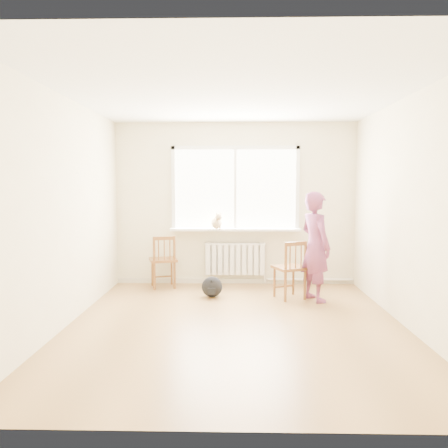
# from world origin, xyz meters

# --- Properties ---
(floor) EXTENTS (4.50, 4.50, 0.00)m
(floor) POSITION_xyz_m (0.00, 0.00, 0.00)
(floor) COLOR #A07441
(floor) RESTS_ON ground
(ceiling) EXTENTS (4.50, 4.50, 0.00)m
(ceiling) POSITION_xyz_m (0.00, 0.00, 2.70)
(ceiling) COLOR white
(ceiling) RESTS_ON back_wall
(back_wall) EXTENTS (4.00, 0.01, 2.70)m
(back_wall) POSITION_xyz_m (0.00, 2.25, 1.35)
(back_wall) COLOR beige
(back_wall) RESTS_ON ground
(window) EXTENTS (2.12, 0.05, 1.42)m
(window) POSITION_xyz_m (0.00, 2.22, 1.66)
(window) COLOR white
(window) RESTS_ON back_wall
(windowsill) EXTENTS (2.15, 0.22, 0.04)m
(windowsill) POSITION_xyz_m (0.00, 2.14, 0.93)
(windowsill) COLOR white
(windowsill) RESTS_ON back_wall
(radiator) EXTENTS (1.00, 0.12, 0.55)m
(radiator) POSITION_xyz_m (0.00, 2.16, 0.44)
(radiator) COLOR white
(radiator) RESTS_ON back_wall
(heating_pipe) EXTENTS (1.40, 0.04, 0.04)m
(heating_pipe) POSITION_xyz_m (1.25, 2.19, 0.08)
(heating_pipe) COLOR silver
(heating_pipe) RESTS_ON back_wall
(baseboard) EXTENTS (4.00, 0.03, 0.08)m
(baseboard) POSITION_xyz_m (0.00, 2.23, 0.04)
(baseboard) COLOR beige
(baseboard) RESTS_ON ground
(chair_left) EXTENTS (0.52, 0.51, 0.85)m
(chair_left) POSITION_xyz_m (-1.16, 1.89, 0.43)
(chair_left) COLOR brown
(chair_left) RESTS_ON floor
(chair_right) EXTENTS (0.55, 0.54, 0.86)m
(chair_right) POSITION_xyz_m (0.82, 1.23, 0.43)
(chair_right) COLOR brown
(chair_right) RESTS_ON floor
(person) EXTENTS (0.59, 0.68, 1.57)m
(person) POSITION_xyz_m (1.15, 1.17, 0.79)
(person) COLOR #B63C63
(person) RESTS_ON floor
(cat) EXTENTS (0.26, 0.42, 0.29)m
(cat) POSITION_xyz_m (-0.30, 2.05, 1.07)
(cat) COLOR beige
(cat) RESTS_ON windowsill
(backpack) EXTENTS (0.37, 0.32, 0.31)m
(backpack) POSITION_xyz_m (-0.35, 1.32, 0.15)
(backpack) COLOR black
(backpack) RESTS_ON floor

